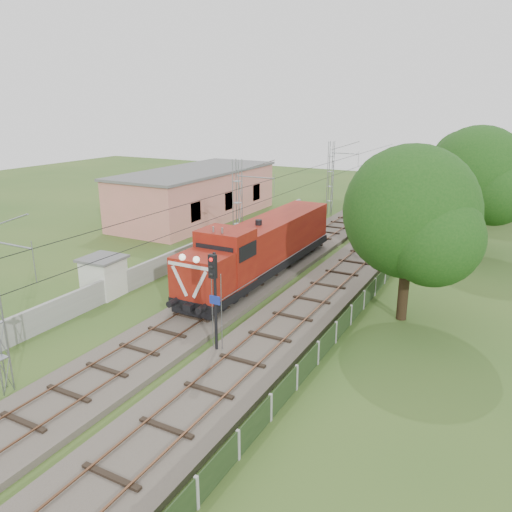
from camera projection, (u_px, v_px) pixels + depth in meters
The scene contains 15 objects.
ground at pixel (175, 333), 26.86m from camera, with size 140.00×140.00×0.00m, color #31541F.
track_main at pixel (240, 289), 32.71m from camera, with size 4.20×70.00×0.45m.
track_side at pixel (370, 250), 41.42m from camera, with size 4.20×80.00×0.45m.
catenary at pixel (238, 213), 37.11m from camera, with size 3.31×70.00×8.00m.
boundary_wall at pixel (200, 249), 39.68m from camera, with size 0.25×40.00×1.50m, color #9E9E99.
station_building at pixel (197, 194), 53.07m from camera, with size 8.40×20.40×5.22m.
fence at pixel (336, 332), 25.61m from camera, with size 0.12×32.00×1.20m.
locomotive at pixel (262, 247), 34.75m from camera, with size 3.09×17.64×4.48m.
coach_rake at pixel (463, 155), 92.69m from camera, with size 3.29×123.03×3.80m.
signal_post at pixel (214, 286), 23.47m from camera, with size 0.58×0.45×5.25m.
relay_hut at pixel (104, 276), 31.88m from camera, with size 2.58×2.58×2.55m.
tree_a at pixel (412, 214), 26.82m from camera, with size 7.64×7.28×9.90m.
tree_b at pixel (478, 175), 39.18m from camera, with size 7.95×7.57×10.30m.
tree_c at pixel (460, 173), 51.49m from camera, with size 6.08×5.79×7.89m.
tree_d at pixel (495, 169), 51.20m from camera, with size 6.71×6.39×8.70m.
Camera 1 is at (15.38, -19.50, 11.88)m, focal length 35.00 mm.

